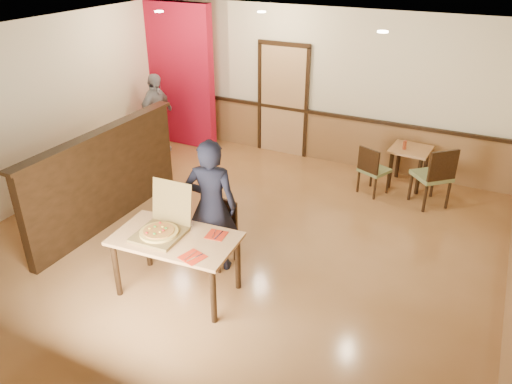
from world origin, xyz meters
TOP-DOWN VIEW (x-y plane):
  - floor at (0.00, 0.00)m, footprint 7.00×7.00m
  - ceiling at (0.00, 0.00)m, footprint 7.00×7.00m
  - wall_back at (0.00, 3.50)m, footprint 7.00×0.00m
  - wall_left at (-3.50, 0.00)m, footprint 0.00×7.00m
  - wainscot_back at (0.00, 3.47)m, footprint 7.00×0.04m
  - chair_rail_back at (0.00, 3.45)m, footprint 7.00×0.06m
  - back_door at (-0.80, 3.46)m, footprint 0.90×0.06m
  - booth_partition at (-2.00, -0.20)m, footprint 0.20×3.10m
  - red_accent_panel at (-2.90, 3.00)m, footprint 1.60×0.20m
  - spot_a at (-2.30, 1.80)m, footprint 0.14×0.14m
  - spot_b at (-0.80, 2.50)m, footprint 0.14×0.14m
  - spot_c at (1.40, 1.50)m, footprint 0.14×0.14m
  - main_table at (-0.12, -1.14)m, footprint 1.49×0.93m
  - diner_chair at (-0.02, -0.35)m, footprint 0.47×0.47m
  - side_chair_left at (1.27, 2.44)m, footprint 0.55×0.55m
  - side_chair_right at (2.24, 2.45)m, footprint 0.71×0.71m
  - side_table at (1.74, 3.05)m, footprint 0.68×0.68m
  - diner at (-0.02, -0.49)m, footprint 0.74×0.60m
  - passerby at (-3.00, 2.37)m, footprint 0.40×0.93m
  - pizza_box at (-0.30, -1.15)m, footprint 0.56×0.65m
  - pizza at (-0.30, -1.21)m, footprint 0.46×0.46m
  - napkin_near at (0.28, -1.39)m, footprint 0.29×0.29m
  - napkin_far at (0.28, -0.89)m, footprint 0.25×0.25m
  - condiment at (1.64, 2.96)m, footprint 0.06×0.06m

SIDE VIEW (x-z plane):
  - floor at x=0.00m, z-range 0.00..0.00m
  - wainscot_back at x=0.00m, z-range 0.00..0.90m
  - side_chair_left at x=1.27m, z-range 0.04..0.88m
  - diner_chair at x=-0.02m, z-range 0.04..0.90m
  - side_table at x=1.74m, z-range 0.17..0.86m
  - side_chair_right at x=2.24m, z-range 0.05..1.06m
  - main_table at x=-0.12m, z-range 0.27..1.04m
  - booth_partition at x=-2.00m, z-range 0.01..1.46m
  - condiment at x=1.64m, z-range 0.68..0.83m
  - napkin_far at x=0.28m, z-range 0.77..0.78m
  - napkin_near at x=0.28m, z-range 0.77..0.78m
  - passerby at x=-3.00m, z-range 0.00..1.57m
  - pizza at x=-0.30m, z-range 0.81..0.84m
  - pizza_box at x=-0.30m, z-range 0.56..1.12m
  - diner at x=-0.02m, z-range 0.00..1.76m
  - chair_rail_back at x=0.00m, z-range 0.89..0.95m
  - back_door at x=-0.80m, z-range 0.00..2.10m
  - red_accent_panel at x=-2.90m, z-range 0.01..2.79m
  - wall_back at x=0.00m, z-range -2.10..4.90m
  - wall_left at x=-3.50m, z-range -2.10..4.90m
  - spot_a at x=-2.30m, z-range 2.77..2.79m
  - spot_b at x=-0.80m, z-range 2.77..2.79m
  - spot_c at x=1.40m, z-range 2.77..2.79m
  - ceiling at x=0.00m, z-range 2.80..2.80m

